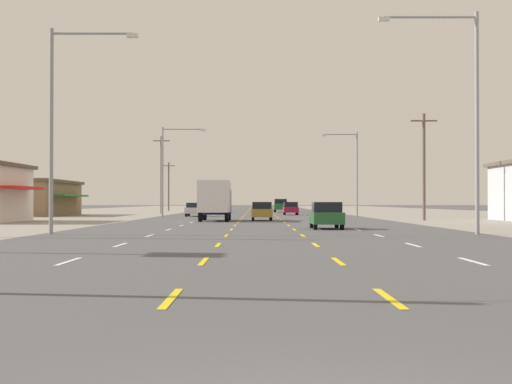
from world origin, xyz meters
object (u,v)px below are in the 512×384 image
(streetlight_left_row_1, at_px, (170,164))
(streetlight_right_row_0, at_px, (470,105))
(hatchback_inner_right_nearest, at_px, (329,215))
(hatchback_inner_right_far, at_px, (294,208))
(streetlight_right_row_1, at_px, (356,167))
(sedan_far_left_midfar, at_px, (198,209))
(box_truck_inner_left_near, at_px, (218,198))
(streetlight_left_row_0, at_px, (63,115))
(suv_inner_right_farther, at_px, (283,205))
(hatchback_center_turn_mid, at_px, (265,211))

(streetlight_left_row_1, bearing_deg, streetlight_right_row_0, -65.78)
(hatchback_inner_right_nearest, xyz_separation_m, hatchback_inner_right_far, (0.07, 46.36, 0.00))
(streetlight_right_row_1, bearing_deg, streetlight_left_row_1, 180.00)
(sedan_far_left_midfar, relative_size, hatchback_inner_right_far, 1.15)
(hatchback_inner_right_nearest, distance_m, box_truck_inner_left_near, 19.19)
(hatchback_inner_right_far, height_order, streetlight_left_row_0, streetlight_left_row_0)
(suv_inner_right_farther, bearing_deg, hatchback_center_turn_mid, -93.56)
(streetlight_right_row_1, bearing_deg, streetlight_right_row_0, -90.12)
(box_truck_inner_left_near, height_order, streetlight_right_row_0, streetlight_right_row_0)
(suv_inner_right_farther, height_order, streetlight_left_row_0, streetlight_left_row_0)
(hatchback_inner_right_nearest, relative_size, streetlight_left_row_1, 0.42)
(hatchback_center_turn_mid, xyz_separation_m, hatchback_inner_right_far, (3.62, 26.60, 0.00))
(hatchback_inner_right_nearest, distance_m, sedan_far_left_midfar, 39.11)
(sedan_far_left_midfar, distance_m, streetlight_left_row_1, 5.85)
(sedan_far_left_midfar, height_order, suv_inner_right_farther, suv_inner_right_farther)
(sedan_far_left_midfar, height_order, streetlight_right_row_0, streetlight_right_row_0)
(hatchback_inner_right_nearest, height_order, streetlight_left_row_1, streetlight_left_row_1)
(hatchback_inner_right_far, bearing_deg, hatchback_inner_right_nearest, -90.09)
(streetlight_left_row_0, relative_size, streetlight_right_row_1, 1.11)
(box_truck_inner_left_near, distance_m, sedan_far_left_midfar, 20.24)
(suv_inner_right_farther, distance_m, streetlight_right_row_0, 79.30)
(hatchback_center_turn_mid, bearing_deg, suv_inner_right_farther, 86.44)
(sedan_far_left_midfar, relative_size, streetlight_right_row_0, 0.42)
(hatchback_inner_right_nearest, relative_size, streetlight_right_row_0, 0.37)
(box_truck_inner_left_near, distance_m, suv_inner_right_farther, 54.27)
(streetlight_left_row_1, height_order, streetlight_right_row_1, streetlight_left_row_1)
(hatchback_inner_right_nearest, xyz_separation_m, streetlight_right_row_0, (6.02, -7.36, 5.39))
(box_truck_inner_left_near, height_order, streetlight_left_row_1, streetlight_left_row_1)
(suv_inner_right_farther, bearing_deg, streetlight_left_row_0, -99.39)
(sedan_far_left_midfar, bearing_deg, suv_inner_right_farther, 73.13)
(streetlight_left_row_0, bearing_deg, box_truck_inner_left_near, 76.47)
(suv_inner_right_farther, distance_m, streetlight_right_row_1, 36.76)
(hatchback_inner_right_nearest, relative_size, sedan_far_left_midfar, 0.87)
(streetlight_left_row_1, bearing_deg, hatchback_center_turn_mid, -58.34)
(hatchback_center_turn_mid, xyz_separation_m, streetlight_left_row_0, (-9.82, -27.13, 4.92))
(hatchback_center_turn_mid, height_order, streetlight_right_row_1, streetlight_right_row_1)
(streetlight_right_row_0, bearing_deg, box_truck_inner_left_near, 118.06)
(streetlight_left_row_1, bearing_deg, hatchback_inner_right_nearest, -69.51)
(streetlight_left_row_0, bearing_deg, hatchback_center_turn_mid, 70.09)
(streetlight_right_row_1, bearing_deg, suv_inner_right_farther, 100.14)
(hatchback_inner_right_nearest, distance_m, streetlight_left_row_0, 16.04)
(streetlight_right_row_0, bearing_deg, hatchback_inner_right_nearest, 129.26)
(box_truck_inner_left_near, bearing_deg, suv_inner_right_farther, 82.58)
(hatchback_inner_right_nearest, bearing_deg, streetlight_right_row_1, 80.26)
(suv_inner_right_farther, relative_size, streetlight_left_row_1, 0.52)
(box_truck_inner_left_near, xyz_separation_m, sedan_far_left_midfar, (-3.26, 19.95, -1.08))
(hatchback_inner_right_far, xyz_separation_m, suv_inner_right_farther, (-0.40, 25.15, 0.24))
(sedan_far_left_midfar, height_order, hatchback_inner_right_far, hatchback_inner_right_far)
(box_truck_inner_left_near, bearing_deg, streetlight_left_row_1, 108.41)
(hatchback_center_turn_mid, distance_m, sedan_far_left_midfar, 19.22)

